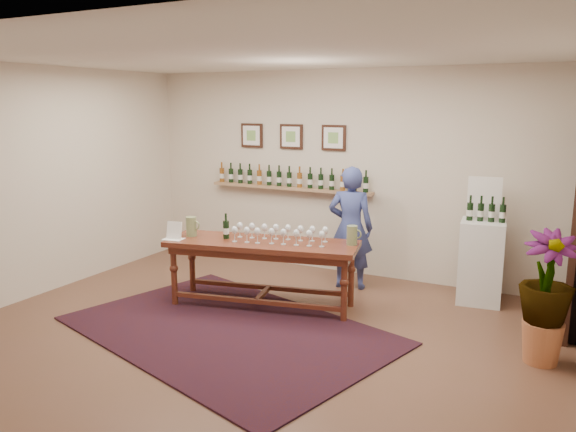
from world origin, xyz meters
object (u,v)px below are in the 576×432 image
at_px(tasting_table, 262,251).
at_px(person, 350,228).
at_px(display_pedestal, 481,262).
at_px(potted_plant, 546,298).

height_order(tasting_table, person, person).
bearing_deg(tasting_table, display_pedestal, 18.18).
xyz_separation_m(tasting_table, display_pedestal, (2.24, 1.31, -0.17)).
bearing_deg(person, potted_plant, 140.97).
bearing_deg(display_pedestal, potted_plant, -62.00).
height_order(potted_plant, person, person).
bearing_deg(person, tasting_table, 48.01).
bearing_deg(tasting_table, potted_plant, -14.37).
bearing_deg(display_pedestal, tasting_table, -149.82).
height_order(tasting_table, display_pedestal, display_pedestal).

